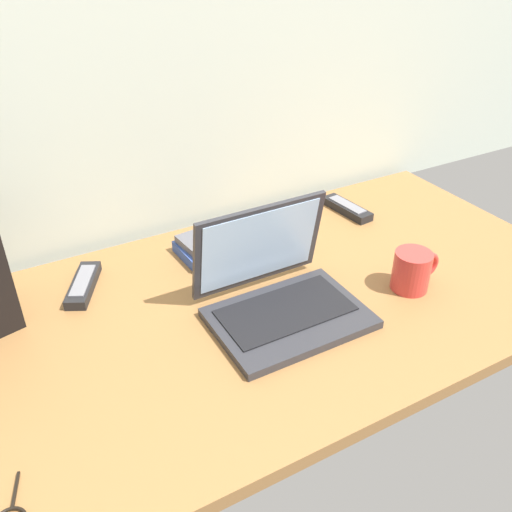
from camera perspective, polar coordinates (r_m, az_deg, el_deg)
desk at (r=1.18m, az=-1.23°, el=-5.89°), size 1.60×0.76×0.03m
laptop at (r=1.14m, az=2.35°, el=-3.78°), size 0.31×0.26×0.22m
coffee_mug at (r=1.26m, az=15.93°, el=-1.40°), size 0.12×0.08×0.09m
remote_control_near at (r=1.28m, az=-17.47°, el=-2.84°), size 0.11×0.16×0.02m
remote_control_far at (r=1.56m, az=9.42°, el=4.91°), size 0.06×0.16×0.02m
book_stack at (r=1.35m, az=-4.38°, el=1.18°), size 0.17×0.13×0.05m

